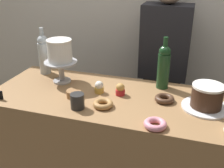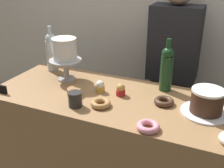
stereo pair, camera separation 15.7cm
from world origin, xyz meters
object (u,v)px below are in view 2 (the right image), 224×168
(cake_stand_pedestal, at_px, (66,66))
(wine_bottle_clear, at_px, (51,51))
(coffee_cup_ceramic, at_px, (75,99))
(wine_bottle_green, at_px, (167,68))
(cupcake_vanilla, at_px, (100,87))
(donut_pink, at_px, (148,126))
(donut_chocolate, at_px, (164,101))
(white_layer_cake, at_px, (65,49))
(cookie_stack, at_px, (74,92))
(donut_maple, at_px, (101,103))
(barista_figure, at_px, (171,79))
(chocolate_round_cake, at_px, (207,101))
(cupcake_caramel, at_px, (121,90))
(price_sign_chalkboard, at_px, (2,89))

(cake_stand_pedestal, bearing_deg, wine_bottle_clear, 150.21)
(coffee_cup_ceramic, bearing_deg, wine_bottle_green, 45.37)
(cupcake_vanilla, relative_size, donut_pink, 0.66)
(donut_chocolate, bearing_deg, cake_stand_pedestal, 173.98)
(cake_stand_pedestal, height_order, white_layer_cake, white_layer_cake)
(donut_chocolate, height_order, cookie_stack, cookie_stack)
(wine_bottle_clear, height_order, cupcake_vanilla, wine_bottle_clear)
(donut_chocolate, xyz_separation_m, cookie_stack, (-0.52, -0.11, 0.01))
(donut_maple, bearing_deg, cupcake_vanilla, 116.92)
(donut_chocolate, bearing_deg, barista_figure, 98.08)
(cake_stand_pedestal, height_order, chocolate_round_cake, cake_stand_pedestal)
(cake_stand_pedestal, distance_m, cupcake_vanilla, 0.31)
(cupcake_caramel, distance_m, donut_pink, 0.38)
(chocolate_round_cake, distance_m, coffee_cup_ceramic, 0.70)
(wine_bottle_green, bearing_deg, cupcake_vanilla, -151.93)
(donut_maple, relative_size, price_sign_chalkboard, 1.60)
(cupcake_caramel, bearing_deg, wine_bottle_green, 39.04)
(wine_bottle_green, bearing_deg, price_sign_chalkboard, -153.45)
(chocolate_round_cake, relative_size, donut_pink, 1.51)
(donut_pink, distance_m, coffee_cup_ceramic, 0.44)
(donut_chocolate, height_order, donut_pink, same)
(white_layer_cake, relative_size, cupcake_vanilla, 2.13)
(wine_bottle_clear, bearing_deg, donut_pink, -27.93)
(donut_chocolate, distance_m, price_sign_chalkboard, 0.97)
(donut_pink, distance_m, price_sign_chalkboard, 0.92)
(wine_bottle_green, relative_size, donut_chocolate, 2.91)
(coffee_cup_ceramic, bearing_deg, cupcake_caramel, 51.74)
(cupcake_caramel, height_order, donut_chocolate, cupcake_caramel)
(cupcake_vanilla, relative_size, coffee_cup_ceramic, 0.87)
(cake_stand_pedestal, xyz_separation_m, wine_bottle_clear, (-0.18, 0.11, 0.05))
(cupcake_vanilla, distance_m, price_sign_chalkboard, 0.59)
(chocolate_round_cake, bearing_deg, cookie_stack, -172.23)
(cookie_stack, bearing_deg, white_layer_cake, 132.81)
(price_sign_chalkboard, bearing_deg, white_layer_cake, 53.58)
(chocolate_round_cake, distance_m, donut_maple, 0.56)
(cupcake_vanilla, height_order, price_sign_chalkboard, cupcake_vanilla)
(donut_chocolate, relative_size, cookie_stack, 1.33)
(wine_bottle_green, height_order, donut_pink, wine_bottle_green)
(chocolate_round_cake, distance_m, barista_figure, 0.72)
(donut_maple, xyz_separation_m, donut_pink, (0.31, -0.11, 0.00))
(chocolate_round_cake, bearing_deg, donut_chocolate, 177.66)
(wine_bottle_clear, height_order, donut_maple, wine_bottle_clear)
(donut_pink, bearing_deg, barista_figure, 95.10)
(cake_stand_pedestal, relative_size, barista_figure, 0.13)
(wine_bottle_clear, relative_size, donut_pink, 2.91)
(donut_pink, bearing_deg, white_layer_cake, 152.59)
(wine_bottle_clear, relative_size, donut_maple, 2.91)
(chocolate_round_cake, relative_size, donut_maple, 1.51)
(wine_bottle_clear, xyz_separation_m, donut_chocolate, (0.87, -0.18, -0.13))
(cookie_stack, bearing_deg, chocolate_round_cake, 7.77)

